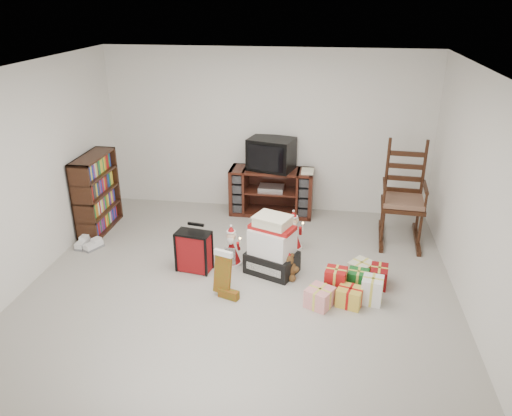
{
  "coord_description": "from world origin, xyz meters",
  "views": [
    {
      "loc": [
        0.91,
        -4.94,
        3.2
      ],
      "look_at": [
        0.11,
        0.6,
        0.79
      ],
      "focal_mm": 35.0,
      "sensor_mm": 36.0,
      "label": 1
    }
  ],
  "objects_px": {
    "teddy_bear": "(288,267)",
    "crt_television": "(271,154)",
    "tv_stand": "(271,192)",
    "gift_pile": "(272,248)",
    "sneaker_pair": "(88,245)",
    "bookshelf": "(97,195)",
    "red_suitcase": "(194,251)",
    "santa_figurine": "(293,234)",
    "mrs_claus_figurine": "(232,249)",
    "rocking_chair": "(402,205)",
    "gift_cluster": "(352,284)"
  },
  "relations": [
    {
      "from": "gift_pile",
      "to": "gift_cluster",
      "type": "height_order",
      "value": "gift_pile"
    },
    {
      "from": "rocking_chair",
      "to": "tv_stand",
      "type": "bearing_deg",
      "value": 167.34
    },
    {
      "from": "sneaker_pair",
      "to": "gift_cluster",
      "type": "xyz_separation_m",
      "value": [
        3.53,
        -0.62,
        0.07
      ]
    },
    {
      "from": "crt_television",
      "to": "sneaker_pair",
      "type": "bearing_deg",
      "value": -131.48
    },
    {
      "from": "red_suitcase",
      "to": "mrs_claus_figurine",
      "type": "relative_size",
      "value": 1.13
    },
    {
      "from": "teddy_bear",
      "to": "red_suitcase",
      "type": "bearing_deg",
      "value": -179.78
    },
    {
      "from": "santa_figurine",
      "to": "mrs_claus_figurine",
      "type": "distance_m",
      "value": 0.91
    },
    {
      "from": "rocking_chair",
      "to": "santa_figurine",
      "type": "xyz_separation_m",
      "value": [
        -1.46,
        -0.56,
        -0.28
      ]
    },
    {
      "from": "teddy_bear",
      "to": "crt_television",
      "type": "bearing_deg",
      "value": 102.82
    },
    {
      "from": "teddy_bear",
      "to": "gift_cluster",
      "type": "bearing_deg",
      "value": -18.49
    },
    {
      "from": "red_suitcase",
      "to": "crt_television",
      "type": "height_order",
      "value": "crt_television"
    },
    {
      "from": "bookshelf",
      "to": "red_suitcase",
      "type": "relative_size",
      "value": 1.83
    },
    {
      "from": "teddy_bear",
      "to": "gift_cluster",
      "type": "xyz_separation_m",
      "value": [
        0.77,
        -0.26,
        -0.02
      ]
    },
    {
      "from": "sneaker_pair",
      "to": "bookshelf",
      "type": "bearing_deg",
      "value": 109.17
    },
    {
      "from": "mrs_claus_figurine",
      "to": "teddy_bear",
      "type": "bearing_deg",
      "value": -16.45
    },
    {
      "from": "mrs_claus_figurine",
      "to": "crt_television",
      "type": "relative_size",
      "value": 0.72
    },
    {
      "from": "gift_pile",
      "to": "sneaker_pair",
      "type": "xyz_separation_m",
      "value": [
        -2.56,
        0.27,
        -0.28
      ]
    },
    {
      "from": "red_suitcase",
      "to": "santa_figurine",
      "type": "bearing_deg",
      "value": 42.11
    },
    {
      "from": "tv_stand",
      "to": "crt_television",
      "type": "bearing_deg",
      "value": 120.47
    },
    {
      "from": "sneaker_pair",
      "to": "gift_cluster",
      "type": "distance_m",
      "value": 3.58
    },
    {
      "from": "rocking_chair",
      "to": "teddy_bear",
      "type": "distance_m",
      "value": 2.0
    },
    {
      "from": "teddy_bear",
      "to": "sneaker_pair",
      "type": "bearing_deg",
      "value": 172.46
    },
    {
      "from": "gift_cluster",
      "to": "crt_television",
      "type": "xyz_separation_m",
      "value": [
        -1.2,
        2.16,
        0.85
      ]
    },
    {
      "from": "red_suitcase",
      "to": "sneaker_pair",
      "type": "xyz_separation_m",
      "value": [
        -1.6,
        0.37,
        -0.22
      ]
    },
    {
      "from": "tv_stand",
      "to": "gift_pile",
      "type": "xyz_separation_m",
      "value": [
        0.22,
        -1.79,
        -0.04
      ]
    },
    {
      "from": "teddy_bear",
      "to": "mrs_claus_figurine",
      "type": "height_order",
      "value": "mrs_claus_figurine"
    },
    {
      "from": "gift_pile",
      "to": "gift_cluster",
      "type": "distance_m",
      "value": 1.05
    },
    {
      "from": "bookshelf",
      "to": "crt_television",
      "type": "xyz_separation_m",
      "value": [
        2.41,
        0.94,
        0.43
      ]
    },
    {
      "from": "red_suitcase",
      "to": "sneaker_pair",
      "type": "distance_m",
      "value": 1.65
    },
    {
      "from": "sneaker_pair",
      "to": "crt_television",
      "type": "xyz_separation_m",
      "value": [
        2.33,
        1.54,
        0.92
      ]
    },
    {
      "from": "tv_stand",
      "to": "mrs_claus_figurine",
      "type": "relative_size",
      "value": 2.37
    },
    {
      "from": "bookshelf",
      "to": "crt_television",
      "type": "relative_size",
      "value": 1.49
    },
    {
      "from": "gift_cluster",
      "to": "gift_pile",
      "type": "bearing_deg",
      "value": 159.99
    },
    {
      "from": "santa_figurine",
      "to": "mrs_claus_figurine",
      "type": "relative_size",
      "value": 1.03
    },
    {
      "from": "red_suitcase",
      "to": "crt_television",
      "type": "xyz_separation_m",
      "value": [
        0.73,
        1.91,
        0.7
      ]
    },
    {
      "from": "gift_pile",
      "to": "sneaker_pair",
      "type": "bearing_deg",
      "value": -163.79
    },
    {
      "from": "teddy_bear",
      "to": "sneaker_pair",
      "type": "relative_size",
      "value": 0.93
    },
    {
      "from": "gift_pile",
      "to": "crt_television",
      "type": "distance_m",
      "value": 1.93
    },
    {
      "from": "red_suitcase",
      "to": "teddy_bear",
      "type": "height_order",
      "value": "red_suitcase"
    },
    {
      "from": "rocking_chair",
      "to": "teddy_bear",
      "type": "height_order",
      "value": "rocking_chair"
    },
    {
      "from": "gift_cluster",
      "to": "rocking_chair",
      "type": "bearing_deg",
      "value": 65.95
    },
    {
      "from": "bookshelf",
      "to": "crt_television",
      "type": "distance_m",
      "value": 2.63
    },
    {
      "from": "santa_figurine",
      "to": "gift_cluster",
      "type": "height_order",
      "value": "santa_figurine"
    },
    {
      "from": "santa_figurine",
      "to": "crt_television",
      "type": "relative_size",
      "value": 0.74
    },
    {
      "from": "bookshelf",
      "to": "santa_figurine",
      "type": "distance_m",
      "value": 2.88
    },
    {
      "from": "teddy_bear",
      "to": "mrs_claus_figurine",
      "type": "xyz_separation_m",
      "value": [
        -0.74,
        0.22,
        0.06
      ]
    },
    {
      "from": "teddy_bear",
      "to": "mrs_claus_figurine",
      "type": "distance_m",
      "value": 0.77
    },
    {
      "from": "bookshelf",
      "to": "teddy_bear",
      "type": "xyz_separation_m",
      "value": [
        2.85,
        -0.97,
        -0.4
      ]
    },
    {
      "from": "gift_pile",
      "to": "red_suitcase",
      "type": "xyz_separation_m",
      "value": [
        -0.96,
        -0.1,
        -0.06
      ]
    },
    {
      "from": "crt_television",
      "to": "bookshelf",
      "type": "bearing_deg",
      "value": -143.75
    }
  ]
}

